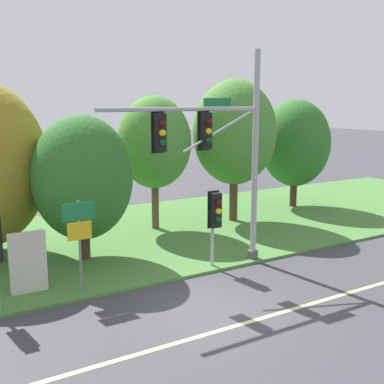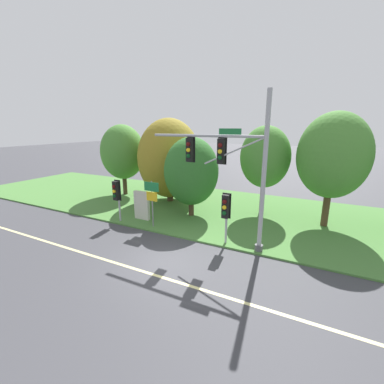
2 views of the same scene
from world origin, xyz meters
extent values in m
plane|color=#3D3D42|center=(0.00, 0.00, 0.00)|extent=(160.00, 160.00, 0.00)
cube|color=beige|center=(0.00, -1.20, 0.00)|extent=(36.00, 0.16, 0.01)
cube|color=#477A38|center=(0.00, 8.25, 0.05)|extent=(48.00, 11.50, 0.10)
cylinder|color=#9EA0A5|center=(3.73, 2.87, 3.92)|extent=(0.22, 0.22, 7.64)
cylinder|color=#4C4C51|center=(3.73, 2.87, 0.25)|extent=(0.40, 0.40, 0.30)
cylinder|color=#9EA0A5|center=(0.72, 2.87, 5.68)|extent=(6.02, 0.14, 0.14)
cylinder|color=#9EA0A5|center=(2.22, 2.87, 4.98)|extent=(3.04, 0.08, 1.47)
cube|color=black|center=(1.59, 2.87, 4.95)|extent=(0.34, 0.28, 1.22)
cube|color=black|center=(1.59, 3.03, 4.95)|extent=(0.46, 0.04, 1.34)
sphere|color=#4C0C0C|center=(1.59, 2.69, 5.25)|extent=(0.22, 0.22, 0.22)
sphere|color=yellow|center=(1.59, 2.69, 4.95)|extent=(0.22, 0.22, 0.22)
sphere|color=#0C4219|center=(1.59, 2.69, 4.65)|extent=(0.22, 0.22, 0.22)
cube|color=black|center=(-0.15, 2.87, 4.95)|extent=(0.34, 0.28, 1.22)
cube|color=black|center=(-0.15, 3.03, 4.95)|extent=(0.46, 0.04, 1.34)
sphere|color=#4C0C0C|center=(-0.15, 2.69, 5.25)|extent=(0.22, 0.22, 0.22)
sphere|color=yellow|center=(-0.15, 2.69, 4.95)|extent=(0.22, 0.22, 0.22)
sphere|color=#0C4219|center=(-0.15, 2.69, 4.65)|extent=(0.22, 0.22, 0.22)
cube|color=#196B33|center=(2.02, 2.82, 5.90)|extent=(1.10, 0.04, 0.28)
cylinder|color=#9EA0A5|center=(-5.34, 2.91, 1.42)|extent=(0.12, 0.12, 2.65)
cube|color=black|center=(-5.34, 2.71, 2.19)|extent=(0.34, 0.28, 1.22)
cube|color=black|center=(-5.34, 2.87, 2.19)|extent=(0.46, 0.04, 1.34)
sphere|color=#4C0C0C|center=(-5.34, 2.54, 2.49)|extent=(0.22, 0.22, 0.22)
sphere|color=yellow|center=(-5.34, 2.54, 2.19)|extent=(0.22, 0.22, 0.22)
sphere|color=#0C4219|center=(-5.34, 2.54, 1.89)|extent=(0.22, 0.22, 0.22)
cylinder|color=#9EA0A5|center=(1.95, 2.96, 1.42)|extent=(0.12, 0.12, 2.64)
cube|color=black|center=(1.95, 2.76, 2.18)|extent=(0.34, 0.28, 1.22)
cube|color=black|center=(1.95, 2.92, 2.18)|extent=(0.46, 0.04, 1.34)
sphere|color=#4C0C0C|center=(1.95, 2.58, 2.48)|extent=(0.22, 0.22, 0.22)
sphere|color=yellow|center=(1.95, 2.58, 2.18)|extent=(0.22, 0.22, 0.22)
sphere|color=#0C4219|center=(1.95, 2.58, 1.88)|extent=(0.22, 0.22, 0.22)
cylinder|color=slate|center=(-2.85, 3.10, 1.53)|extent=(0.08, 0.08, 2.86)
cube|color=#197238|center=(-2.85, 3.07, 2.64)|extent=(1.03, 0.03, 0.55)
cube|color=gold|center=(-2.85, 3.07, 2.03)|extent=(0.76, 0.03, 0.55)
cylinder|color=#423021|center=(-9.71, 8.41, 1.49)|extent=(0.38, 0.38, 2.78)
ellipsoid|color=#478433|center=(-9.71, 8.41, 3.92)|extent=(3.81, 3.81, 4.76)
cylinder|color=#4C3823|center=(-4.90, 8.41, 1.17)|extent=(0.51, 0.51, 2.13)
ellipsoid|color=olive|center=(-4.90, 8.41, 3.62)|extent=(5.05, 5.05, 6.32)
cylinder|color=#423021|center=(-1.71, 6.06, 1.14)|extent=(0.37, 0.37, 2.08)
ellipsoid|color=#2D6B28|center=(-1.71, 6.06, 3.19)|extent=(3.67, 3.67, 4.59)
cylinder|color=brown|center=(2.58, 8.72, 1.64)|extent=(0.34, 0.34, 3.08)
ellipsoid|color=#478433|center=(2.58, 8.72, 4.11)|extent=(3.36, 3.36, 4.19)
cylinder|color=#4C3823|center=(6.61, 8.11, 1.73)|extent=(0.41, 0.41, 3.25)
ellipsoid|color=#478433|center=(6.61, 8.11, 4.47)|extent=(4.06, 4.06, 5.07)
cube|color=beige|center=(-4.26, 3.85, 1.05)|extent=(1.10, 0.24, 1.90)
cube|color=#4C4C51|center=(-4.66, 3.85, 0.15)|extent=(0.10, 0.20, 0.10)
cube|color=#4C4C51|center=(-3.86, 3.85, 0.15)|extent=(0.10, 0.20, 0.10)
camera|label=1|loc=(-7.23, -10.88, 5.89)|focal=45.00mm
camera|label=2|loc=(6.07, -9.10, 6.14)|focal=24.00mm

